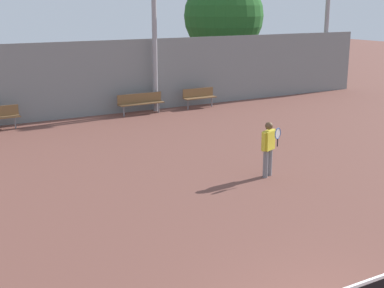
% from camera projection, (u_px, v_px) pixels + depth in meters
% --- Properties ---
extents(tennis_player, '(0.58, 0.50, 1.55)m').
position_uv_depth(tennis_player, '(269.00, 146.00, 14.71)').
color(tennis_player, slate).
rests_on(tennis_player, ground_plane).
extents(bench_adjacent_court, '(2.07, 0.40, 0.90)m').
position_uv_depth(bench_adjacent_court, '(140.00, 101.00, 23.16)').
color(bench_adjacent_court, brown).
rests_on(bench_adjacent_court, ground_plane).
extents(bench_by_gate, '(1.60, 0.40, 0.90)m').
position_uv_depth(bench_by_gate, '(199.00, 96.00, 24.59)').
color(bench_by_gate, brown).
rests_on(bench_by_gate, ground_plane).
extents(back_fence, '(34.22, 0.06, 3.18)m').
position_uv_depth(back_fence, '(41.00, 83.00, 21.55)').
color(back_fence, gray).
rests_on(back_fence, ground_plane).
extents(tree_green_broad, '(4.39, 4.39, 6.20)m').
position_uv_depth(tree_green_broad, '(224.00, 16.00, 29.35)').
color(tree_green_broad, brown).
rests_on(tree_green_broad, ground_plane).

